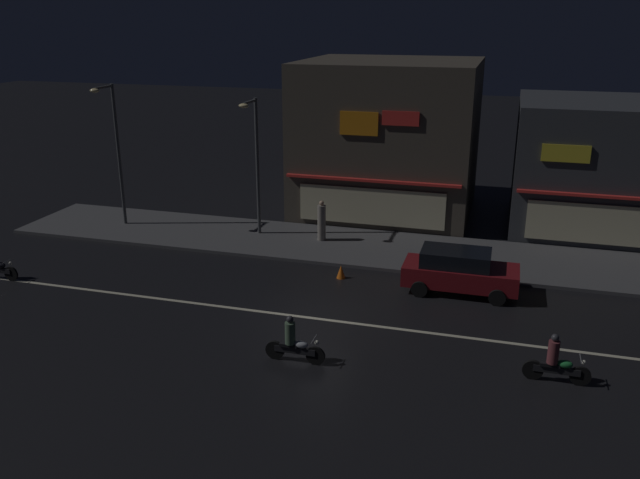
{
  "coord_description": "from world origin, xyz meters",
  "views": [
    {
      "loc": [
        6.09,
        -19.99,
        10.1
      ],
      "look_at": [
        -0.62,
        3.26,
        1.78
      ],
      "focal_mm": 36.92,
      "sensor_mm": 36.0,
      "label": 1
    }
  ],
  "objects": [
    {
      "name": "motorcycle_lead",
      "position": [
        7.97,
        -2.09,
        0.63
      ],
      "size": [
        1.9,
        0.6,
        1.52
      ],
      "rotation": [
        0.0,
        0.0,
        3.24
      ],
      "color": "black",
      "rests_on": "ground"
    },
    {
      "name": "pedestrian_on_sidewalk",
      "position": [
        -1.86,
        7.82,
        1.01
      ],
      "size": [
        0.38,
        0.38,
        1.89
      ],
      "rotation": [
        0.0,
        0.0,
        5.11
      ],
      "color": "gray",
      "rests_on": "sidewalk_far"
    },
    {
      "name": "sidewalk_far",
      "position": [
        0.0,
        7.53,
        0.07
      ],
      "size": [
        33.33,
        4.94,
        0.14
      ],
      "primitive_type": "cube",
      "color": "#4C4C4F",
      "rests_on": "ground"
    },
    {
      "name": "ground_plane",
      "position": [
        0.0,
        0.0,
        0.0
      ],
      "size": [
        140.0,
        140.0,
        0.0
      ],
      "primitive_type": "plane",
      "color": "black"
    },
    {
      "name": "streetlamp_west",
      "position": [
        -12.04,
        7.34,
        4.21
      ],
      "size": [
        0.44,
        1.64,
        6.87
      ],
      "color": "#47494C",
      "rests_on": "sidewalk_far"
    },
    {
      "name": "lane_divider_stripe",
      "position": [
        0.0,
        0.0,
        0.01
      ],
      "size": [
        31.67,
        0.16,
        0.01
      ],
      "primitive_type": "cube",
      "color": "beige",
      "rests_on": "ground"
    },
    {
      "name": "streetlamp_mid",
      "position": [
        -5.01,
        7.76,
        3.96
      ],
      "size": [
        0.44,
        1.64,
        6.4
      ],
      "color": "#47494C",
      "rests_on": "sidewalk_far"
    },
    {
      "name": "storefront_left_block",
      "position": [
        0.0,
        14.28,
        3.94
      ],
      "size": [
        8.91,
        8.72,
        7.88
      ],
      "color": "#4C443A",
      "rests_on": "ground"
    },
    {
      "name": "traffic_cone",
      "position": [
        0.08,
        3.88,
        0.28
      ],
      "size": [
        0.36,
        0.36,
        0.55
      ],
      "primitive_type": "cone",
      "color": "orange",
      "rests_on": "ground"
    },
    {
      "name": "storefront_center_block",
      "position": [
        10.0,
        13.88,
        3.12
      ],
      "size": [
        7.03,
        7.92,
        6.25
      ],
      "color": "#383A3F",
      "rests_on": "ground"
    },
    {
      "name": "motorcycle_opposite_lane",
      "position": [
        0.36,
        -3.05,
        0.63
      ],
      "size": [
        1.9,
        0.6,
        1.52
      ],
      "rotation": [
        0.0,
        0.0,
        3.22
      ],
      "color": "black",
      "rests_on": "ground"
    },
    {
      "name": "parked_car_near_kerb",
      "position": [
        4.73,
        3.8,
        0.87
      ],
      "size": [
        4.3,
        1.98,
        1.67
      ],
      "rotation": [
        0.0,
        0.0,
        3.14
      ],
      "color": "maroon",
      "rests_on": "ground"
    }
  ]
}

